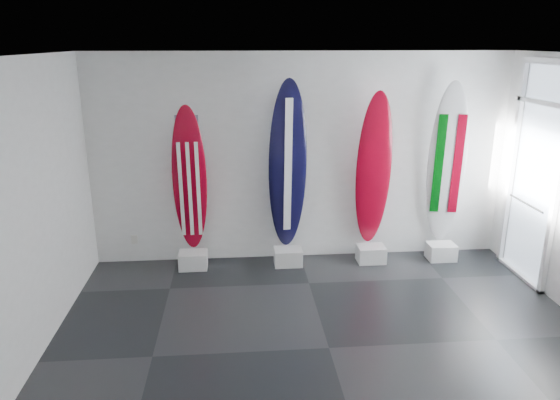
{
  "coord_description": "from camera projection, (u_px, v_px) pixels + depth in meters",
  "views": [
    {
      "loc": [
        -0.93,
        -4.74,
        3.13
      ],
      "look_at": [
        -0.4,
        1.4,
        1.23
      ],
      "focal_mm": 33.23,
      "sensor_mm": 36.0,
      "label": 1
    }
  ],
  "objects": [
    {
      "name": "surfboard_italy",
      "position": [
        447.0,
        164.0,
        7.43
      ],
      "size": [
        0.58,
        0.37,
        2.39
      ],
      "primitive_type": "ellipsoid",
      "rotation": [
        0.08,
        0.0,
        -0.21
      ],
      "color": "white",
      "rests_on": "display_block_italy"
    },
    {
      "name": "surfboard_swiss",
      "position": [
        374.0,
        170.0,
        7.36
      ],
      "size": [
        0.52,
        0.29,
        2.26
      ],
      "primitive_type": "ellipsoid",
      "rotation": [
        0.09,
        0.0,
        0.03
      ],
      "color": "maroon",
      "rests_on": "display_block_swiss"
    },
    {
      "name": "wall_back",
      "position": [
        301.0,
        159.0,
        7.45
      ],
      "size": [
        6.0,
        0.0,
        6.0
      ],
      "primitive_type": "plane",
      "rotation": [
        1.57,
        0.0,
        0.0
      ],
      "color": "silver",
      "rests_on": "ground"
    },
    {
      "name": "ceiling",
      "position": [
        338.0,
        56.0,
        4.62
      ],
      "size": [
        6.0,
        6.0,
        0.0
      ],
      "primitive_type": "plane",
      "rotation": [
        3.14,
        0.0,
        0.0
      ],
      "color": "white",
      "rests_on": "wall_back"
    },
    {
      "name": "wall_left",
      "position": [
        16.0,
        224.0,
        4.82
      ],
      "size": [
        0.0,
        5.0,
        5.0
      ],
      "primitive_type": "plane",
      "rotation": [
        1.57,
        0.0,
        1.57
      ],
      "color": "silver",
      "rests_on": "ground"
    },
    {
      "name": "wall_outlet",
      "position": [
        134.0,
        239.0,
        7.57
      ],
      "size": [
        0.09,
        0.02,
        0.13
      ],
      "primitive_type": "cube",
      "color": "silver",
      "rests_on": "wall_back"
    },
    {
      "name": "wall_front",
      "position": [
        422.0,
        369.0,
        2.69
      ],
      "size": [
        6.0,
        0.0,
        6.0
      ],
      "primitive_type": "plane",
      "rotation": [
        -1.57,
        0.0,
        0.0
      ],
      "color": "silver",
      "rests_on": "ground"
    },
    {
      "name": "display_block_navy",
      "position": [
        288.0,
        257.0,
        7.53
      ],
      "size": [
        0.4,
        0.3,
        0.24
      ],
      "primitive_type": "cube",
      "color": "white",
      "rests_on": "floor"
    },
    {
      "name": "floor",
      "position": [
        329.0,
        348.0,
        5.51
      ],
      "size": [
        6.0,
        6.0,
        0.0
      ],
      "primitive_type": "plane",
      "color": "black",
      "rests_on": "ground"
    },
    {
      "name": "display_block_swiss",
      "position": [
        371.0,
        254.0,
        7.63
      ],
      "size": [
        0.4,
        0.3,
        0.24
      ],
      "primitive_type": "cube",
      "color": "white",
      "rests_on": "floor"
    },
    {
      "name": "display_block_italy",
      "position": [
        441.0,
        252.0,
        7.72
      ],
      "size": [
        0.4,
        0.3,
        0.24
      ],
      "primitive_type": "cube",
      "color": "white",
      "rests_on": "floor"
    },
    {
      "name": "glass_door",
      "position": [
        534.0,
        176.0,
        6.81
      ],
      "size": [
        0.12,
        1.16,
        2.85
      ],
      "primitive_type": null,
      "color": "white",
      "rests_on": "floor"
    },
    {
      "name": "surfboard_usa",
      "position": [
        190.0,
        180.0,
        7.17
      ],
      "size": [
        0.48,
        0.26,
        2.1
      ],
      "primitive_type": "ellipsoid",
      "rotation": [
        0.08,
        0.0,
        0.01
      ],
      "color": "maroon",
      "rests_on": "display_block_usa"
    },
    {
      "name": "surfboard_navy",
      "position": [
        288.0,
        166.0,
        7.23
      ],
      "size": [
        0.57,
        0.29,
        2.43
      ],
      "primitive_type": "ellipsoid",
      "rotation": [
        0.05,
        0.0,
        0.14
      ],
      "color": "black",
      "rests_on": "display_block_navy"
    },
    {
      "name": "display_block_usa",
      "position": [
        193.0,
        260.0,
        7.42
      ],
      "size": [
        0.4,
        0.3,
        0.24
      ],
      "primitive_type": "cube",
      "color": "white",
      "rests_on": "floor"
    }
  ]
}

